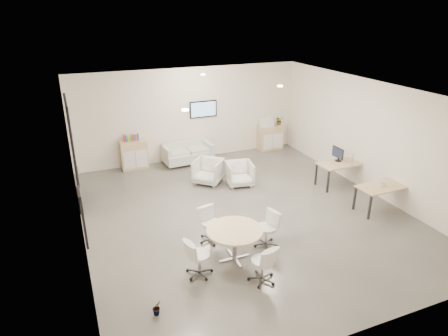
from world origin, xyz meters
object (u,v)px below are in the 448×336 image
Objects in this scene: armchair_right at (240,173)px; round_table at (235,233)px; desk_rear at (341,165)px; loveseat at (187,154)px; desk_front at (383,188)px; sideboard_left at (134,155)px; sideboard_right at (270,137)px; armchair_left at (208,170)px.

round_table is (-1.71, -3.50, 0.25)m from armchair_right.
desk_rear is (2.80, -1.19, 0.26)m from armchair_right.
loveseat is 6.48m from desk_front.
round_table is (-0.80, -5.87, 0.31)m from loveseat.
sideboard_left is at bearing 170.16° from loveseat.
sideboard_right is 0.78× the size of round_table.
armchair_left is at bearing 77.58° from round_table.
sideboard_left is at bearing 144.40° from desk_rear.
desk_rear is at bearing -34.20° from sideboard_left.
desk_rear is at bearing 88.49° from desk_front.
desk_rear is at bearing -48.35° from loveseat.
armchair_right is 0.57× the size of desk_front.
sideboard_right is 7.34m from round_table.
round_table reaches higher than loveseat.
armchair_right reaches higher than desk_rear.
round_table is at bearing -102.23° from loveseat.
desk_rear is (3.63, -1.70, 0.24)m from armchair_left.
desk_front is 4.55m from round_table.
loveseat is at bearing 121.34° from armchair_right.
sideboard_right is at bearing 94.02° from desk_rear.
armchair_left is at bearing -148.10° from sideboard_right.
desk_rear is (3.71, -3.57, 0.32)m from loveseat.
armchair_right is at bearing -43.31° from sideboard_left.
sideboard_right is at bearing -0.02° from sideboard_left.
loveseat is at bearing 134.96° from armchair_left.
sideboard_right is 3.86m from armchair_left.
armchair_left is 0.58× the size of desk_rear.
sideboard_left reaches higher than armchair_left.
armchair_right is 4.06m from desk_front.
armchair_left is 4.11m from round_table.
sideboard_right is at bearing 55.47° from round_table.
sideboard_right is 5.48m from desk_front.
armchair_left is 0.97m from armchair_right.
desk_rear reaches higher than loveseat.
sideboard_right reaches higher than desk_front.
loveseat is at bearing 82.20° from round_table.
sideboard_right is 1.18× the size of armchair_right.
sideboard_left is 7.76m from desk_front.
sideboard_left is 1.17× the size of armchair_left.
sideboard_left is 0.69× the size of desk_rear.
sideboard_left is 1.04× the size of sideboard_right.
sideboard_left is at bearing 99.31° from round_table.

